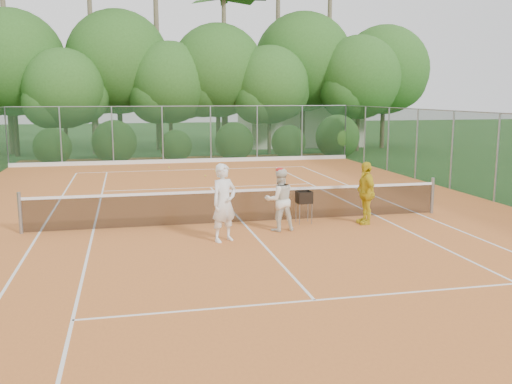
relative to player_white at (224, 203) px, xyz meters
The scene contains 14 objects.
ground 2.35m from the player_white, 66.10° to the left, with size 120.00×120.00×0.00m, color #204719.
clay_court 2.34m from the player_white, 66.10° to the left, with size 18.00×36.00×0.02m, color #C66C2D.
club_building 27.76m from the player_white, 69.19° to the left, with size 8.00×5.00×3.00m, color beige.
tennis_net 2.18m from the player_white, 66.10° to the left, with size 11.97×0.10×1.10m.
player_white is the anchor object (origin of this frame).
player_center_grp 1.82m from the player_white, 25.85° to the left, with size 0.87×0.71×1.71m.
player_yellow 4.34m from the player_white, 14.18° to the left, with size 1.03×0.43×1.76m, color gold.
ball_hopper 2.97m from the player_white, 30.70° to the left, with size 0.40×0.40×0.92m.
stray_ball_a 13.04m from the player_white, 82.24° to the left, with size 0.07×0.07×0.07m, color gold.
stray_ball_b 14.86m from the player_white, 91.08° to the left, with size 0.07×0.07×0.07m, color #C7DF33.
stray_ball_c 11.51m from the player_white, 84.57° to the left, with size 0.07×0.07×0.07m, color #C9D230.
court_markings 2.34m from the player_white, 66.10° to the left, with size 11.03×23.83×0.01m.
fence_back 16.98m from the player_white, 87.09° to the left, with size 18.07×0.07×3.00m.
tropical_treeline 22.66m from the player_white, 84.09° to the left, with size 32.10×8.49×15.03m.
Camera 1 is at (-3.15, -15.56, 3.62)m, focal length 40.00 mm.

